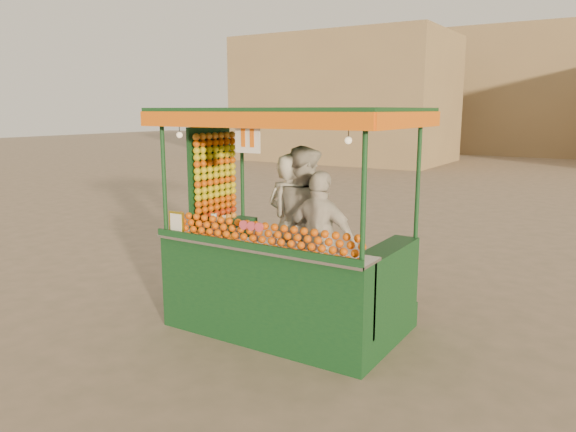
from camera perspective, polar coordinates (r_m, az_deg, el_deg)
The scene contains 7 objects.
ground at distance 6.57m, azimuth -1.22°, elevation -11.47°, with size 90.00×90.00×0.00m, color #6C5F4D.
building_left at distance 27.95m, azimuth 5.94°, elevation 11.97°, with size 10.00×6.00×6.00m, color #967C55.
building_center at distance 35.49m, azimuth 23.88°, elevation 11.70°, with size 14.00×7.00×7.00m, color #967C55.
juice_cart at distance 6.28m, azimuth -0.94°, elevation -4.56°, with size 2.79×1.81×2.53m.
vendor_left at distance 6.59m, azimuth 0.25°, elevation -0.90°, with size 0.65×0.45×1.71m.
vendor_middle at distance 6.58m, azimuth 1.59°, elevation -0.53°, with size 1.05×0.92×1.80m.
vendor_right at distance 6.12m, azimuth 3.40°, elevation -2.57°, with size 0.93×0.42×1.56m.
Camera 1 is at (3.33, -5.07, 2.51)m, focal length 34.17 mm.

